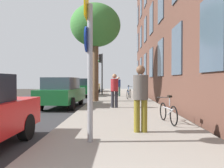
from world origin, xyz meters
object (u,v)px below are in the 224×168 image
at_px(bicycle_1, 138,95).
at_px(car_1, 62,92).
at_px(traffic_light, 101,67).
at_px(tree_near, 96,26).
at_px(bicycle_0, 168,112).
at_px(pedestrian_1, 114,88).
at_px(bicycle_2, 129,93).
at_px(pedestrian_0, 141,94).
at_px(pedestrian_2, 118,85).
at_px(car_3, 92,85).
at_px(sign_post, 89,57).
at_px(car_2, 85,87).

xyz_separation_m(bicycle_1, car_1, (-4.40, -2.93, 0.38)).
height_order(traffic_light, tree_near, tree_near).
distance_m(tree_near, bicycle_0, 9.12).
bearing_deg(car_1, traffic_light, 80.61).
relative_size(tree_near, pedestrian_1, 3.75).
bearing_deg(pedestrian_1, tree_near, 110.38).
height_order(bicycle_1, bicycle_2, bicycle_2).
relative_size(tree_near, pedestrian_0, 3.58).
relative_size(bicycle_1, pedestrian_2, 0.98).
bearing_deg(tree_near, bicycle_0, -67.60).
height_order(bicycle_2, car_3, car_3).
bearing_deg(bicycle_1, pedestrian_0, -95.17).
bearing_deg(traffic_light, bicycle_0, -77.33).
height_order(traffic_light, bicycle_1, traffic_light).
bearing_deg(traffic_light, bicycle_2, -62.39).
height_order(bicycle_0, car_3, car_3).
bearing_deg(car_1, bicycle_2, 48.94).
bearing_deg(car_3, sign_post, -83.77).
xyz_separation_m(bicycle_0, bicycle_2, (-0.73, 9.30, 0.04)).
xyz_separation_m(bicycle_1, car_2, (-4.32, 5.08, 0.38)).
bearing_deg(pedestrian_1, car_3, 100.46).
height_order(sign_post, traffic_light, traffic_light).
xyz_separation_m(traffic_light, pedestrian_2, (1.62, -2.14, -1.70)).
xyz_separation_m(traffic_light, bicycle_1, (2.91, -6.07, -2.30)).
xyz_separation_m(traffic_light, pedestrian_1, (1.36, -9.94, -1.68)).
bearing_deg(traffic_light, pedestrian_1, -82.20).
bearing_deg(bicycle_2, sign_post, -97.61).
height_order(bicycle_1, car_2, car_2).
height_order(bicycle_1, pedestrian_1, pedestrian_1).
bearing_deg(pedestrian_1, traffic_light, 97.80).
relative_size(sign_post, car_2, 0.77).
bearing_deg(car_2, bicycle_0, -70.66).
xyz_separation_m(bicycle_1, pedestrian_1, (-1.55, -3.87, 0.62)).
bearing_deg(sign_post, bicycle_2, 82.39).
distance_m(traffic_light, car_1, 9.32).
relative_size(traffic_light, car_1, 0.92).
xyz_separation_m(tree_near, car_1, (-1.58, -2.47, -4.15)).
bearing_deg(pedestrian_1, pedestrian_2, 88.06).
relative_size(bicycle_1, bicycle_2, 0.97).
bearing_deg(sign_post, car_1, 108.27).
relative_size(car_2, car_3, 1.02).
bearing_deg(pedestrian_0, pedestrian_1, 98.05).
relative_size(sign_post, bicycle_2, 1.99).
height_order(bicycle_0, pedestrian_2, pedestrian_2).
xyz_separation_m(bicycle_0, car_3, (-4.65, 19.63, 0.37)).
height_order(sign_post, car_1, sign_post).
relative_size(bicycle_1, car_3, 0.38).
bearing_deg(pedestrian_0, traffic_light, 97.88).
bearing_deg(bicycle_1, car_1, -146.32).
xyz_separation_m(pedestrian_0, pedestrian_1, (-0.73, 5.19, -0.05)).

